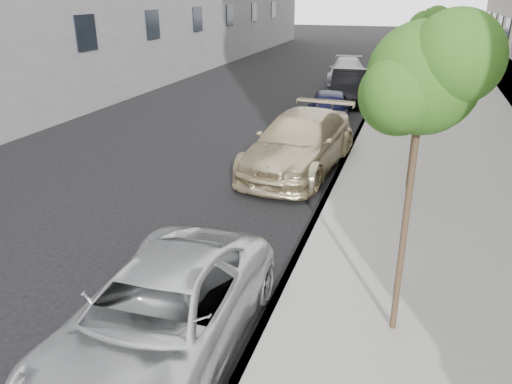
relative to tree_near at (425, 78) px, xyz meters
The scene contains 11 objects.
ground 5.45m from the tree_near, 155.05° to the right, with size 160.00×160.00×0.00m, color black.
sidewalk 22.89m from the tree_near, 87.27° to the left, with size 6.40×72.00×0.14m, color gray.
curb 22.95m from the tree_near, 95.21° to the left, with size 0.15×72.00×0.14m, color #9E9B93.
tree_near is the anchor object (origin of this frame).
tree_mid 6.53m from the tree_near, 90.00° to the left, with size 1.58×1.38×4.17m.
tree_far 13.00m from the tree_near, 90.00° to the left, with size 1.66×1.46×4.59m.
minivan 5.03m from the tree_near, 154.01° to the right, with size 2.38×5.17×1.44m, color silver.
suv 8.81m from the tree_near, 113.98° to the left, with size 2.41×5.92×1.72m, color beige.
sedan_blue 13.99m from the tree_near, 104.59° to the left, with size 1.68×4.18×1.42m, color black.
sedan_black 18.80m from the tree_near, 100.36° to the left, with size 1.67×4.78×1.58m, color black.
sedan_rear 24.50m from the tree_near, 100.10° to the left, with size 1.99×4.89×1.42m, color #AEAFB6.
Camera 1 is at (3.13, -5.52, 5.19)m, focal length 35.00 mm.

